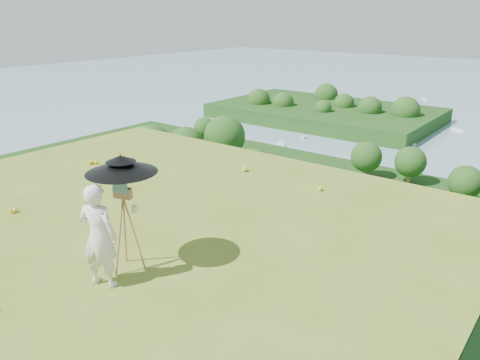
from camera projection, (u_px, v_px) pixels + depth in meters
The scene contains 8 objects.
ground at pixel (106, 232), 9.98m from camera, with size 14.00×14.00×0.00m, color #5A7220.
peninsula at pixel (325, 106), 178.43m from camera, with size 90.00×60.00×12.00m, color black, non-canonical shape.
slope_trees at pixel (450, 247), 41.11m from camera, with size 110.00×50.00×6.00m, color #174314, non-canonical shape.
wildflowers at pixel (115, 225), 10.15m from camera, with size 10.00×10.50×0.12m, color gold, non-canonical shape.
painter at pixel (99, 236), 7.74m from camera, with size 0.67×0.44×1.84m, color white.
field_easel at pixel (126, 226), 8.25m from camera, with size 0.65×0.65×1.72m, color olive, non-canonical shape.
sun_umbrella at pixel (122, 175), 7.96m from camera, with size 1.23×1.23×0.78m, color black, non-canonical shape.
painter_cap at pixel (93, 187), 7.45m from camera, with size 0.18×0.21×0.10m, color #C36B76, non-canonical shape.
Camera 1 is at (7.80, -5.39, 4.40)m, focal length 35.00 mm.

